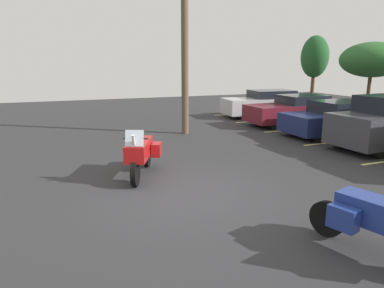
% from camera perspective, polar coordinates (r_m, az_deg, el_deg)
% --- Properties ---
extents(ground, '(44.00, 44.00, 0.10)m').
position_cam_1_polar(ground, '(8.18, -2.12, -8.19)').
color(ground, '#2D2D30').
extents(motorcycle_touring, '(2.15, 1.28, 1.39)m').
position_cam_1_polar(motorcycle_touring, '(9.08, -8.54, -1.43)').
color(motorcycle_touring, black).
rests_on(motorcycle_touring, ground).
extents(parking_stripes, '(18.50, 4.89, 0.01)m').
position_cam_1_polar(parking_stripes, '(14.00, 29.32, -0.54)').
color(parking_stripes, '#EAE066').
rests_on(parking_stripes, ground).
extents(car_silver, '(2.13, 4.78, 1.46)m').
position_cam_1_polar(car_silver, '(19.84, 12.13, 6.60)').
color(car_silver, '#B7B7BC').
rests_on(car_silver, ground).
extents(car_maroon, '(1.84, 4.90, 1.42)m').
position_cam_1_polar(car_maroon, '(17.55, 16.92, 5.41)').
color(car_maroon, maroon).
rests_on(car_maroon, ground).
extents(car_navy, '(1.94, 4.28, 1.41)m').
position_cam_1_polar(car_navy, '(15.45, 22.74, 3.91)').
color(car_navy, navy).
rests_on(car_navy, ground).
extents(utility_pole, '(1.25, 1.45, 8.92)m').
position_cam_1_polar(utility_pole, '(14.49, -1.23, 19.83)').
color(utility_pole, brown).
rests_on(utility_pole, ground).
extents(tree_left, '(4.55, 4.55, 4.45)m').
position_cam_1_polar(tree_left, '(29.07, 27.78, 12.29)').
color(tree_left, '#4C3823').
rests_on(tree_left, ground).
extents(tree_right, '(2.52, 2.52, 5.40)m').
position_cam_1_polar(tree_right, '(34.64, 19.75, 13.48)').
color(tree_right, '#4C3823').
rests_on(tree_right, ground).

